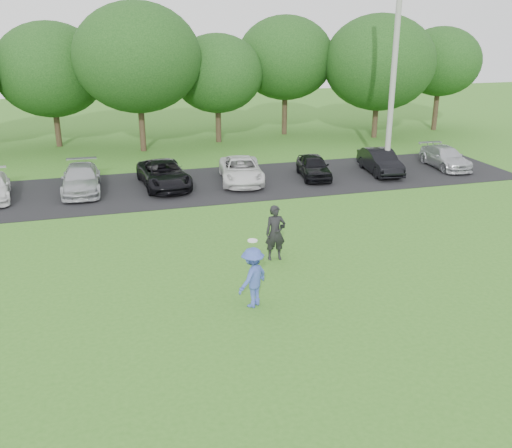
{
  "coord_description": "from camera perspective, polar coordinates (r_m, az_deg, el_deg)",
  "views": [
    {
      "loc": [
        -4.76,
        -13.26,
        7.57
      ],
      "look_at": [
        0.0,
        3.5,
        1.3
      ],
      "focal_mm": 40.0,
      "sensor_mm": 36.0,
      "label": 1
    }
  ],
  "objects": [
    {
      "name": "utility_pole",
      "position": [
        29.79,
        13.65,
        15.14
      ],
      "size": [
        0.28,
        0.28,
        10.86
      ],
      "primitive_type": "cylinder",
      "color": "#989994",
      "rests_on": "ground"
    },
    {
      "name": "camera_bystander",
      "position": [
        18.8,
        1.95,
        -0.89
      ],
      "size": [
        0.72,
        0.5,
        1.87
      ],
      "color": "black",
      "rests_on": "ground"
    },
    {
      "name": "tree_row",
      "position": [
        36.66,
        -6.19,
        15.51
      ],
      "size": [
        42.39,
        9.85,
        8.64
      ],
      "color": "#38281C",
      "rests_on": "ground"
    },
    {
      "name": "frisbee_player",
      "position": [
        15.78,
        -0.33,
        -5.35
      ],
      "size": [
        1.28,
        1.2,
        1.99
      ],
      "color": "#3E54B0",
      "rests_on": "ground"
    },
    {
      "name": "parking_lot",
      "position": [
        27.74,
        -5.39,
        3.89
      ],
      "size": [
        32.0,
        6.5,
        0.03
      ],
      "primitive_type": "cube",
      "color": "black",
      "rests_on": "ground"
    },
    {
      "name": "parked_cars",
      "position": [
        27.49,
        -7.97,
        4.95
      ],
      "size": [
        28.39,
        4.82,
        1.23
      ],
      "color": "silver",
      "rests_on": "parking_lot"
    },
    {
      "name": "ground",
      "position": [
        15.99,
        3.47,
        -8.49
      ],
      "size": [
        100.0,
        100.0,
        0.0
      ],
      "primitive_type": "plane",
      "color": "#367020",
      "rests_on": "ground"
    }
  ]
}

